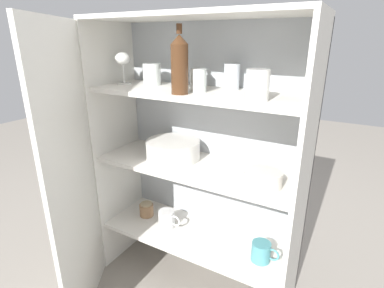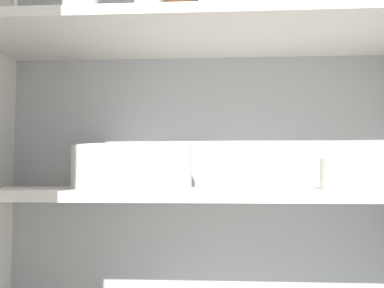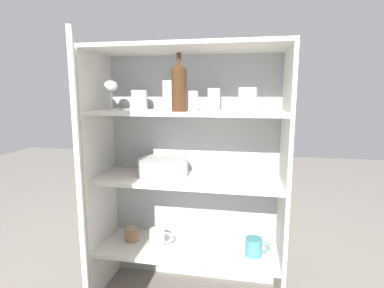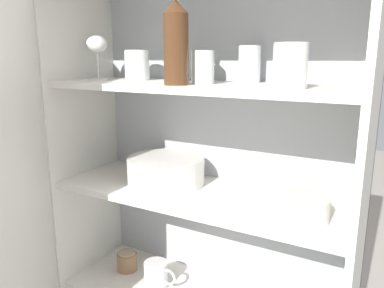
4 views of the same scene
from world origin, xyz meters
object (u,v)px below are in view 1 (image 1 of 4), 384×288
object	(u,v)px
mixing_bowl_large	(263,178)
coffee_mug_primary	(261,252)
wine_bottle	(180,64)
plate_stack_white	(173,149)
storage_jar	(146,209)

from	to	relation	value
mixing_bowl_large	coffee_mug_primary	world-z (taller)	mixing_bowl_large
wine_bottle	mixing_bowl_large	size ratio (longest dim) A/B	1.74
mixing_bowl_large	wine_bottle	bearing A→B (deg)	-171.91
mixing_bowl_large	coffee_mug_primary	size ratio (longest dim) A/B	1.23
mixing_bowl_large	plate_stack_white	bearing A→B (deg)	171.94
plate_stack_white	mixing_bowl_large	distance (m)	0.47
storage_jar	plate_stack_white	bearing A→B (deg)	0.04
wine_bottle	plate_stack_white	distance (m)	0.44
mixing_bowl_large	storage_jar	world-z (taller)	mixing_bowl_large
mixing_bowl_large	storage_jar	xyz separation A→B (m)	(-0.65, 0.07, -0.38)
plate_stack_white	coffee_mug_primary	bearing A→B (deg)	-4.22
mixing_bowl_large	storage_jar	distance (m)	0.76
wine_bottle	storage_jar	world-z (taller)	wine_bottle
plate_stack_white	mixing_bowl_large	bearing A→B (deg)	-8.06
wine_bottle	coffee_mug_primary	world-z (taller)	wine_bottle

